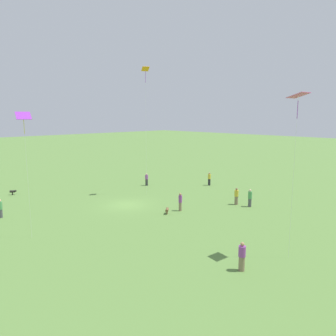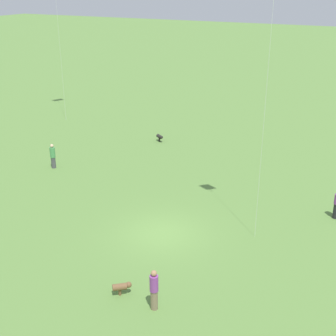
# 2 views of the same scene
# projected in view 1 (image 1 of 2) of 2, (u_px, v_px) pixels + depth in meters

# --- Properties ---
(ground_plane) EXTENTS (240.00, 240.00, 0.00)m
(ground_plane) POSITION_uv_depth(u_px,v_px,m) (127.00, 205.00, 34.19)
(ground_plane) COLOR #5B843D
(person_0) EXTENTS (0.48, 0.48, 1.83)m
(person_0) POSITION_uv_depth(u_px,v_px,m) (250.00, 198.00, 33.38)
(person_0) COLOR #4C4C51
(person_0) RESTS_ON ground_plane
(person_1) EXTENTS (0.48, 0.48, 1.74)m
(person_1) POSITION_uv_depth(u_px,v_px,m) (209.00, 179.00, 43.59)
(person_1) COLOR #232328
(person_1) RESTS_ON ground_plane
(person_2) EXTENTS (0.37, 0.37, 1.79)m
(person_2) POSITION_uv_depth(u_px,v_px,m) (180.00, 202.00, 31.95)
(person_2) COLOR #847056
(person_2) RESTS_ON ground_plane
(person_3) EXTENTS (0.57, 0.57, 1.78)m
(person_3) POSITION_uv_depth(u_px,v_px,m) (236.00, 196.00, 34.20)
(person_3) COLOR #847056
(person_3) RESTS_ON ground_plane
(person_4) EXTENTS (0.50, 0.50, 1.73)m
(person_4) POSITION_uv_depth(u_px,v_px,m) (0.00, 208.00, 29.81)
(person_4) COLOR #4C4C51
(person_4) RESTS_ON ground_plane
(person_5) EXTENTS (0.46, 0.46, 1.65)m
(person_5) POSITION_uv_depth(u_px,v_px,m) (147.00, 179.00, 43.47)
(person_5) COLOR #232328
(person_5) RESTS_ON ground_plane
(person_6) EXTENTS (0.62, 0.62, 1.80)m
(person_6) POSITION_uv_depth(u_px,v_px,m) (242.00, 257.00, 19.63)
(person_6) COLOR #847056
(person_6) RESTS_ON ground_plane
(kite_0) EXTENTS (1.20, 1.10, 9.53)m
(kite_0) POSITION_uv_depth(u_px,v_px,m) (24.00, 119.00, 23.62)
(kite_0) COLOR purple
(kite_0) RESTS_ON ground_plane
(kite_3) EXTENTS (1.19, 1.16, 10.65)m
(kite_3) POSITION_uv_depth(u_px,v_px,m) (298.00, 100.00, 19.97)
(kite_3) COLOR #E54C99
(kite_3) RESTS_ON ground_plane
(kite_4) EXTENTS (1.02, 0.98, 14.56)m
(kite_4) POSITION_uv_depth(u_px,v_px,m) (145.00, 77.00, 36.36)
(kite_4) COLOR orange
(kite_4) RESTS_ON ground_plane
(dog_0) EXTENTS (0.72, 0.60, 0.58)m
(dog_0) POSITION_uv_depth(u_px,v_px,m) (13.00, 191.00, 38.46)
(dog_0) COLOR black
(dog_0) RESTS_ON ground_plane
(dog_1) EXTENTS (0.73, 0.66, 0.56)m
(dog_1) POSITION_uv_depth(u_px,v_px,m) (167.00, 210.00, 31.05)
(dog_1) COLOR brown
(dog_1) RESTS_ON ground_plane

